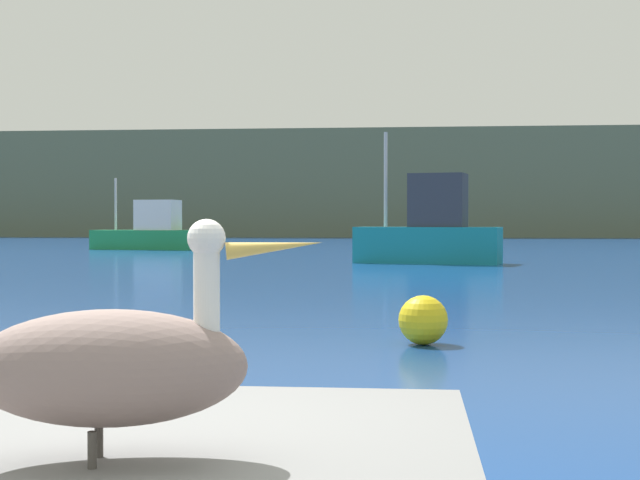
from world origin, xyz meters
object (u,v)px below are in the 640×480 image
(pelican, at_px, (113,364))
(fishing_boat_green, at_px, (149,231))
(mooring_buoy, at_px, (423,320))
(fishing_boat_teal, at_px, (431,231))

(pelican, relative_size, fishing_boat_green, 0.23)
(pelican, height_order, mooring_buoy, pelican)
(mooring_buoy, bearing_deg, fishing_boat_green, 110.87)
(fishing_boat_teal, distance_m, fishing_boat_green, 19.23)
(fishing_boat_teal, relative_size, fishing_boat_green, 0.93)
(fishing_boat_green, xyz_separation_m, mooring_buoy, (12.87, -33.76, -0.62))
(fishing_boat_green, relative_size, mooring_buoy, 9.62)
(pelican, relative_size, fishing_boat_teal, 0.25)
(pelican, relative_size, mooring_buoy, 2.20)
(pelican, distance_m, mooring_buoy, 7.38)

